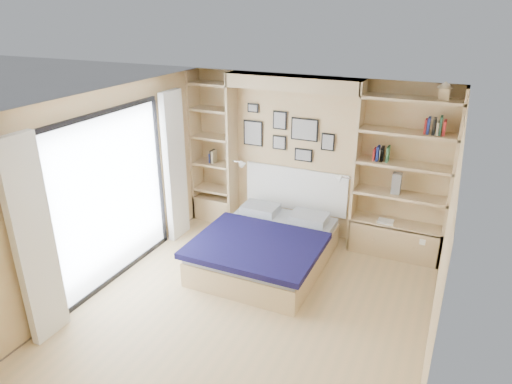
% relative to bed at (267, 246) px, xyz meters
% --- Properties ---
extents(ground, '(4.50, 4.50, 0.00)m').
position_rel_bed_xyz_m(ground, '(0.26, -1.07, -0.27)').
color(ground, tan).
rests_on(ground, ground).
extents(room_shell, '(4.50, 4.50, 4.50)m').
position_rel_bed_xyz_m(room_shell, '(-0.13, 0.45, 0.81)').
color(room_shell, tan).
rests_on(room_shell, ground).
extents(bed, '(1.68, 2.21, 1.07)m').
position_rel_bed_xyz_m(bed, '(0.00, 0.00, 0.00)').
color(bed, tan).
rests_on(bed, ground).
extents(photo_gallery, '(1.48, 0.02, 0.82)m').
position_rel_bed_xyz_m(photo_gallery, '(-0.19, 1.15, 1.33)').
color(photo_gallery, black).
rests_on(photo_gallery, ground).
extents(reading_lamps, '(1.92, 0.12, 0.15)m').
position_rel_bed_xyz_m(reading_lamps, '(-0.04, 0.93, 0.83)').
color(reading_lamps, silver).
rests_on(reading_lamps, ground).
extents(shelf_decor, '(3.51, 0.23, 2.03)m').
position_rel_bed_xyz_m(shelf_decor, '(1.37, 1.00, 1.42)').
color(shelf_decor, '#A51E1E').
rests_on(shelf_decor, ground).
extents(deck, '(3.20, 4.00, 0.05)m').
position_rel_bed_xyz_m(deck, '(-3.34, -1.07, -0.27)').
color(deck, '#6A5A4E').
rests_on(deck, ground).
extents(deck_chair, '(0.55, 0.87, 0.85)m').
position_rel_bed_xyz_m(deck_chair, '(-2.71, -0.53, 0.14)').
color(deck_chair, tan).
rests_on(deck_chair, ground).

